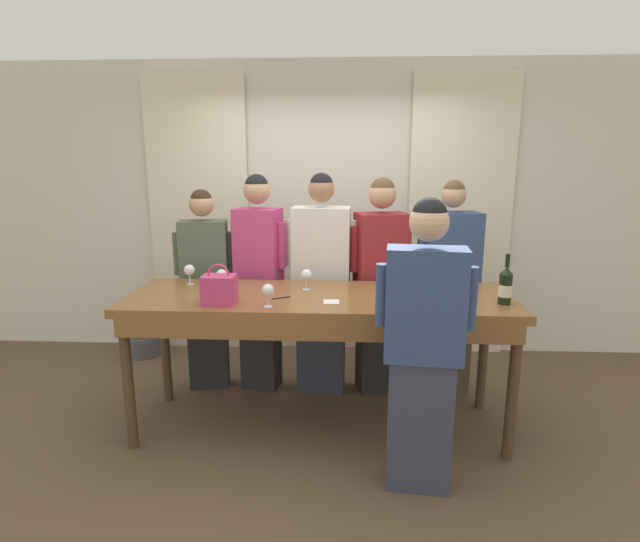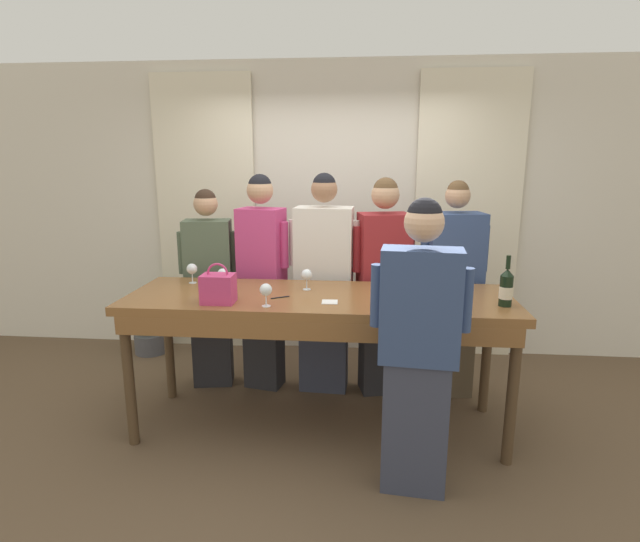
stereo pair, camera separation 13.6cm
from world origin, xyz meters
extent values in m
plane|color=brown|center=(0.00, 0.00, 0.00)|extent=(18.00, 18.00, 0.00)
cube|color=silver|center=(0.00, 1.58, 1.40)|extent=(12.00, 0.06, 2.80)
cube|color=#EFE5C6|center=(-1.26, 1.52, 1.34)|extent=(0.97, 0.03, 2.69)
cube|color=#EFE5C6|center=(1.26, 1.52, 1.34)|extent=(0.97, 0.03, 2.69)
cube|color=brown|center=(0.00, 0.00, 0.96)|extent=(2.63, 0.83, 0.06)
cube|color=brown|center=(0.00, -0.40, 0.87)|extent=(2.52, 0.03, 0.12)
cylinder|color=#4C3823|center=(-1.24, -0.34, 0.47)|extent=(0.07, 0.07, 0.93)
cylinder|color=#4C3823|center=(1.24, -0.34, 0.47)|extent=(0.07, 0.07, 0.93)
cylinder|color=#4C3823|center=(-1.24, 0.34, 0.47)|extent=(0.07, 0.07, 0.93)
cylinder|color=#4C3823|center=(1.24, 0.34, 0.47)|extent=(0.07, 0.07, 0.93)
cylinder|color=black|center=(1.20, -0.15, 1.09)|extent=(0.08, 0.08, 0.20)
cone|color=black|center=(1.20, -0.15, 1.21)|extent=(0.08, 0.08, 0.04)
cylinder|color=black|center=(1.20, -0.15, 1.27)|extent=(0.03, 0.03, 0.09)
cylinder|color=beige|center=(1.20, -0.15, 1.08)|extent=(0.08, 0.08, 0.08)
cube|color=#C63870|center=(-0.63, -0.24, 1.08)|extent=(0.21, 0.16, 0.19)
torus|color=#C63870|center=(-0.63, -0.24, 1.18)|extent=(0.14, 0.01, 0.14)
cylinder|color=white|center=(0.70, -0.17, 0.99)|extent=(0.06, 0.06, 0.00)
cylinder|color=white|center=(0.70, -0.17, 1.03)|extent=(0.01, 0.01, 0.07)
sphere|color=white|center=(0.70, -0.17, 1.10)|extent=(0.08, 0.08, 0.08)
sphere|color=beige|center=(0.70, -0.17, 1.09)|extent=(0.05, 0.05, 0.05)
cylinder|color=white|center=(-0.98, 0.25, 0.99)|extent=(0.06, 0.06, 0.00)
cylinder|color=white|center=(-0.98, 0.25, 1.03)|extent=(0.01, 0.01, 0.07)
sphere|color=white|center=(-0.98, 0.25, 1.10)|extent=(0.08, 0.08, 0.08)
cylinder|color=white|center=(-0.31, -0.30, 0.99)|extent=(0.06, 0.06, 0.00)
cylinder|color=white|center=(-0.31, -0.30, 1.03)|extent=(0.01, 0.01, 0.07)
sphere|color=white|center=(-0.31, -0.30, 1.10)|extent=(0.08, 0.08, 0.08)
cylinder|color=white|center=(-0.10, 0.13, 0.99)|extent=(0.06, 0.06, 0.00)
cylinder|color=white|center=(-0.10, 0.13, 1.03)|extent=(0.01, 0.01, 0.07)
sphere|color=white|center=(-0.10, 0.13, 1.10)|extent=(0.08, 0.08, 0.08)
sphere|color=beige|center=(-0.10, 0.13, 1.09)|extent=(0.05, 0.05, 0.05)
cylinder|color=white|center=(-0.70, 0.10, 0.99)|extent=(0.06, 0.06, 0.00)
cylinder|color=white|center=(-0.70, 0.10, 1.03)|extent=(0.01, 0.01, 0.07)
sphere|color=white|center=(-0.70, 0.10, 1.10)|extent=(0.08, 0.08, 0.08)
cylinder|color=white|center=(0.70, -0.05, 0.99)|extent=(0.06, 0.06, 0.00)
cylinder|color=white|center=(0.70, -0.05, 1.03)|extent=(0.01, 0.01, 0.07)
sphere|color=white|center=(0.70, -0.05, 1.10)|extent=(0.08, 0.08, 0.08)
cube|color=white|center=(0.09, -0.17, 0.99)|extent=(0.11, 0.11, 0.00)
cylinder|color=black|center=(-0.25, -0.10, 0.99)|extent=(0.12, 0.07, 0.01)
cube|color=#28282D|center=(-0.97, 0.63, 0.40)|extent=(0.35, 0.25, 0.79)
cube|color=#4C5B47|center=(-0.97, 0.63, 1.10)|extent=(0.41, 0.29, 0.63)
sphere|color=tan|center=(-0.97, 0.63, 1.55)|extent=(0.19, 0.19, 0.19)
sphere|color=#332319|center=(-0.97, 0.63, 1.58)|extent=(0.17, 0.17, 0.17)
cylinder|color=#4C5B47|center=(-0.77, 0.66, 1.15)|extent=(0.08, 0.08, 0.34)
cylinder|color=#4C5B47|center=(-1.18, 0.60, 1.15)|extent=(0.08, 0.08, 0.34)
cube|color=#28282D|center=(-0.53, 0.63, 0.42)|extent=(0.34, 0.26, 0.85)
cube|color=#C63D7A|center=(-0.53, 0.63, 1.18)|extent=(0.39, 0.31, 0.67)
sphere|color=tan|center=(-0.53, 0.63, 1.66)|extent=(0.21, 0.21, 0.21)
sphere|color=black|center=(-0.53, 0.63, 1.69)|extent=(0.18, 0.18, 0.18)
cylinder|color=#C63D7A|center=(-0.33, 0.59, 1.23)|extent=(0.08, 0.08, 0.37)
cylinder|color=#C63D7A|center=(-0.72, 0.67, 1.23)|extent=(0.08, 0.08, 0.37)
cube|color=#383D51|center=(-0.02, 0.63, 0.43)|extent=(0.40, 0.25, 0.85)
cube|color=silver|center=(-0.02, 0.63, 1.19)|extent=(0.47, 0.29, 0.68)
sphere|color=#9E7051|center=(-0.02, 0.63, 1.67)|extent=(0.21, 0.21, 0.21)
sphere|color=black|center=(-0.02, 0.63, 1.71)|extent=(0.18, 0.18, 0.18)
cylinder|color=silver|center=(0.23, 0.62, 1.24)|extent=(0.07, 0.07, 0.37)
cylinder|color=silver|center=(-0.27, 0.64, 1.24)|extent=(0.07, 0.07, 0.37)
cube|color=#28282D|center=(0.46, 0.63, 0.41)|extent=(0.38, 0.31, 0.83)
cube|color=maroon|center=(0.46, 0.63, 1.16)|extent=(0.44, 0.36, 0.66)
sphere|color=tan|center=(0.46, 0.63, 1.63)|extent=(0.22, 0.22, 0.22)
sphere|color=brown|center=(0.46, 0.63, 1.67)|extent=(0.19, 0.19, 0.19)
cylinder|color=maroon|center=(0.67, 0.68, 1.21)|extent=(0.08, 0.08, 0.36)
cylinder|color=maroon|center=(0.25, 0.58, 1.21)|extent=(0.08, 0.08, 0.36)
cube|color=brown|center=(1.00, 0.63, 0.42)|extent=(0.39, 0.28, 0.83)
cube|color=#334775|center=(1.00, 0.63, 1.17)|extent=(0.46, 0.33, 0.66)
sphere|color=tan|center=(1.00, 0.63, 1.63)|extent=(0.19, 0.19, 0.19)
sphere|color=brown|center=(1.00, 0.63, 1.66)|extent=(0.17, 0.17, 0.17)
cylinder|color=#334775|center=(1.24, 0.66, 1.21)|extent=(0.08, 0.08, 0.36)
cylinder|color=#334775|center=(0.77, 0.60, 1.21)|extent=(0.08, 0.08, 0.36)
cube|color=#383D51|center=(0.62, -0.65, 0.40)|extent=(0.38, 0.22, 0.80)
cube|color=#334775|center=(0.62, -0.65, 1.12)|extent=(0.45, 0.25, 0.64)
sphere|color=#DBAD89|center=(0.62, -0.65, 1.58)|extent=(0.21, 0.21, 0.21)
sphere|color=black|center=(0.62, -0.65, 1.62)|extent=(0.19, 0.19, 0.19)
cylinder|color=#334775|center=(0.38, -0.62, 1.17)|extent=(0.08, 0.08, 0.35)
cylinder|color=#334775|center=(0.85, -0.67, 1.17)|extent=(0.08, 0.08, 0.35)
cylinder|color=#4C4C51|center=(-1.81, 1.26, 0.10)|extent=(0.32, 0.32, 0.20)
ellipsoid|color=#47844C|center=(-1.81, 1.26, 0.37)|extent=(0.28, 0.28, 0.40)
camera|label=1|loc=(0.18, -3.29, 1.91)|focal=28.00mm
camera|label=2|loc=(0.31, -3.28, 1.91)|focal=28.00mm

